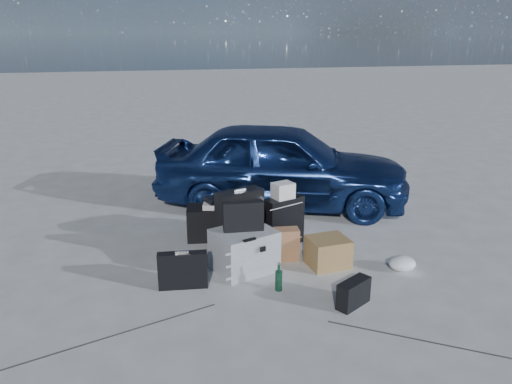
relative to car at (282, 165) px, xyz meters
The scene contains 16 objects.
ground 2.48m from the car, 107.79° to the right, with size 60.00×60.00×0.00m, color beige.
car is the anchor object (origin of this frame).
pelican_case 2.16m from the car, 117.32° to the right, with size 0.60×0.49×0.44m, color #A3A5A9.
laptop_bag 2.11m from the car, 117.53° to the right, with size 0.41×0.10×0.31m, color black.
briefcase 2.72m from the car, 127.54° to the right, with size 0.47×0.11×0.37m, color black.
suitcase_left 1.67m from the car, 123.32° to the right, with size 0.54×0.20×0.71m, color black.
suitcase_right 1.45m from the car, 105.70° to the right, with size 0.48×0.17×0.57m, color black.
white_carton 1.42m from the car, 106.34° to the right, with size 0.23×0.18×0.18m, color silver.
duffel_bag 1.51m from the car, 137.25° to the right, with size 0.79×0.34×0.40m, color black.
flat_box_white 1.47m from the car, 137.53° to the right, with size 0.36×0.27×0.06m, color silver.
flat_box_black 1.46m from the car, 138.09° to the right, with size 0.28×0.20×0.06m, color black.
kraft_bag 1.88m from the car, 105.14° to the right, with size 0.27×0.16×0.36m, color #A46B47.
cardboard_box 2.06m from the car, 92.54° to the right, with size 0.41×0.36×0.31m, color #976D42.
plastic_bag 2.45m from the car, 74.84° to the right, with size 0.28×0.24×0.16m, color silver.
messenger_bag 2.88m from the car, 93.41° to the right, with size 0.36×0.13×0.25m, color black.
green_bottle 2.56m from the car, 107.31° to the right, with size 0.07×0.07×0.28m, color black.
Camera 1 is at (-1.26, -4.23, 2.38)m, focal length 35.00 mm.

